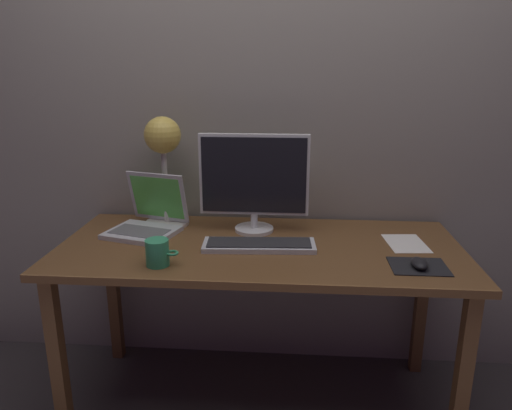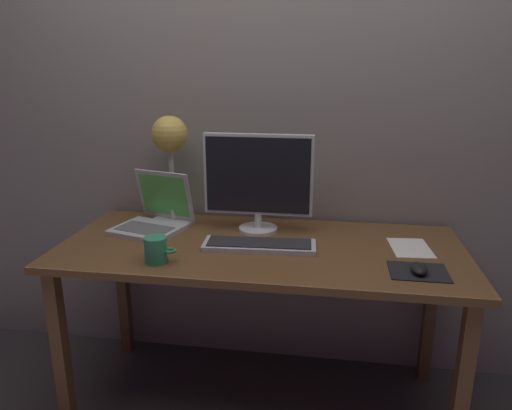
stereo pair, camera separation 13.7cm
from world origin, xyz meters
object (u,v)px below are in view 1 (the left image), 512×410
coffee_mug (158,253)px  keyboard_main (260,245)px  laptop (149,215)px  desk_lamp (163,148)px  mouse (419,263)px  monitor (254,179)px

coffee_mug → keyboard_main: bearing=29.3°
laptop → coffee_mug: bearing=-69.5°
laptop → desk_lamp: bearing=57.1°
desk_lamp → coffee_mug: bearing=-79.4°
keyboard_main → laptop: laptop is taller
keyboard_main → desk_lamp: desk_lamp is taller
keyboard_main → laptop: size_ratio=1.29×
laptop → mouse: (1.06, -0.33, -0.05)m
desk_lamp → mouse: size_ratio=5.01×
keyboard_main → mouse: size_ratio=4.66×
monitor → desk_lamp: size_ratio=0.96×
monitor → mouse: (0.61, -0.35, -0.21)m
laptop → desk_lamp: 0.30m
mouse → keyboard_main: bearing=164.9°
keyboard_main → monitor: bearing=100.7°
monitor → laptop: (-0.45, -0.03, -0.16)m
keyboard_main → desk_lamp: size_ratio=0.93×
monitor → mouse: 0.74m
laptop → desk_lamp: size_ratio=0.72×
keyboard_main → mouse: 0.60m
desk_lamp → coffee_mug: (0.08, -0.45, -0.30)m
laptop → mouse: bearing=-17.1°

